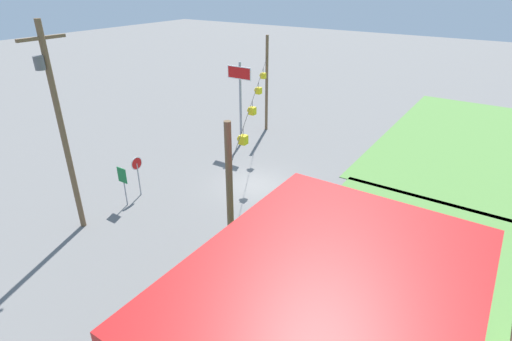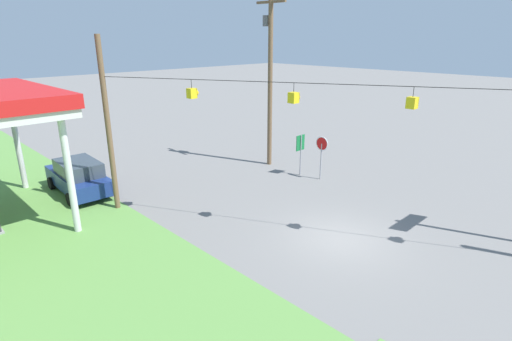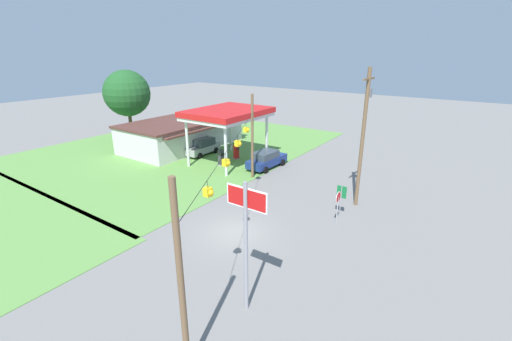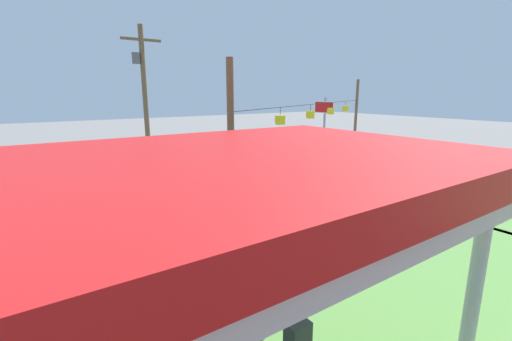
# 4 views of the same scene
# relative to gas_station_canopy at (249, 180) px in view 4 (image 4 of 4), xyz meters

# --- Properties ---
(ground_plane) EXTENTS (160.00, 160.00, 0.00)m
(ground_plane) POSITION_rel_gas_station_canopy_xyz_m (-11.60, -9.85, -5.20)
(ground_plane) COLOR slate
(gas_station_canopy) EXTENTS (8.46, 6.49, 5.73)m
(gas_station_canopy) POSITION_rel_gas_station_canopy_xyz_m (0.00, 0.00, 0.00)
(gas_station_canopy) COLOR silver
(gas_station_canopy) RESTS_ON ground
(car_at_pumps_front) EXTENTS (4.94, 2.28, 1.79)m
(car_at_pumps_front) POSITION_rel_gas_station_canopy_xyz_m (0.73, -4.36, -4.28)
(car_at_pumps_front) COLOR navy
(car_at_pumps_front) RESTS_ON ground
(stop_sign_roadside) EXTENTS (0.80, 0.08, 2.50)m
(stop_sign_roadside) POSITION_rel_gas_station_canopy_xyz_m (-6.72, -15.04, -3.39)
(stop_sign_roadside) COLOR #99999E
(stop_sign_roadside) RESTS_ON ground
(stop_sign_overhead) EXTENTS (0.22, 2.08, 6.40)m
(stop_sign_overhead) POSITION_rel_gas_station_canopy_xyz_m (-16.81, -14.74, -0.72)
(stop_sign_overhead) COLOR gray
(stop_sign_overhead) RESTS_ON ground
(route_sign) EXTENTS (0.10, 0.70, 2.40)m
(route_sign) POSITION_rel_gas_station_canopy_xyz_m (-5.42, -14.77, -3.49)
(route_sign) COLOR gray
(route_sign) RESTS_ON ground
(utility_pole_main) EXTENTS (2.20, 0.44, 10.42)m
(utility_pole_main) POSITION_rel_gas_station_canopy_xyz_m (-2.66, -15.02, 0.61)
(utility_pole_main) COLOR brown
(utility_pole_main) RESTS_ON ground
(signal_span_gantry) EXTENTS (18.58, 10.24, 7.87)m
(signal_span_gantry) POSITION_rel_gas_station_canopy_xyz_m (-11.60, -9.86, -0.89)
(signal_span_gantry) COLOR brown
(signal_span_gantry) RESTS_ON ground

